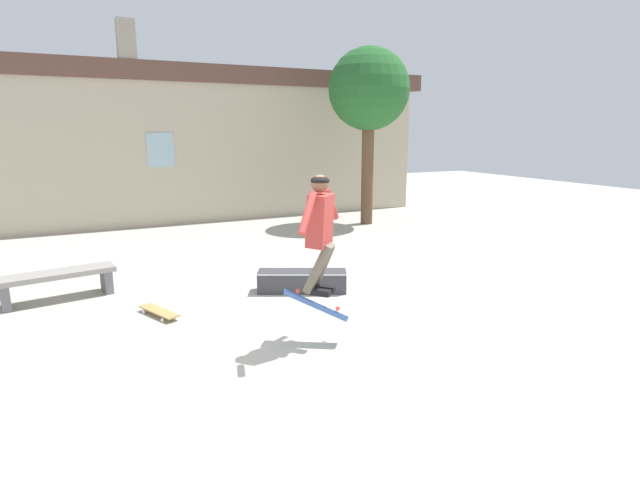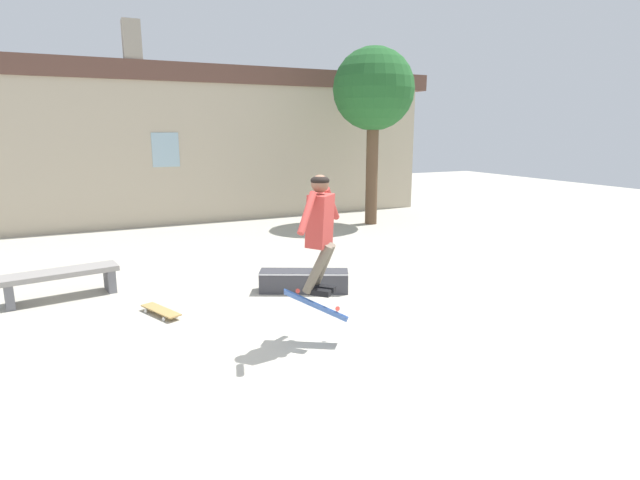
{
  "view_description": "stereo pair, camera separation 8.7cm",
  "coord_description": "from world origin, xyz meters",
  "px_view_note": "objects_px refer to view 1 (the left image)",
  "views": [
    {
      "loc": [
        -2.2,
        -5.2,
        2.56
      ],
      "look_at": [
        0.3,
        -0.03,
        1.29
      ],
      "focal_mm": 28.0,
      "sensor_mm": 36.0,
      "label": 1
    },
    {
      "loc": [
        -2.12,
        -5.24,
        2.56
      ],
      "look_at": [
        0.3,
        -0.03,
        1.29
      ],
      "focal_mm": 28.0,
      "sensor_mm": 36.0,
      "label": 2
    }
  ],
  "objects_px": {
    "skateboard_flipping": "(316,305)",
    "skateboard_resting": "(159,311)",
    "park_bench": "(57,279)",
    "skate_ledge": "(302,281)",
    "skater": "(320,224)",
    "tree_right": "(369,91)"
  },
  "relations": [
    {
      "from": "skate_ledge",
      "to": "skateboard_flipping",
      "type": "height_order",
      "value": "skateboard_flipping"
    },
    {
      "from": "skateboard_flipping",
      "to": "park_bench",
      "type": "bearing_deg",
      "value": 170.14
    },
    {
      "from": "skate_ledge",
      "to": "skater",
      "type": "xyz_separation_m",
      "value": [
        -0.6,
        -1.91,
        1.31
      ]
    },
    {
      "from": "skateboard_flipping",
      "to": "skateboard_resting",
      "type": "xyz_separation_m",
      "value": [
        -1.62,
        1.74,
        -0.4
      ]
    },
    {
      "from": "park_bench",
      "to": "skater",
      "type": "xyz_separation_m",
      "value": [
        2.94,
        -3.16,
        1.15
      ]
    },
    {
      "from": "park_bench",
      "to": "skater",
      "type": "bearing_deg",
      "value": -56.61
    },
    {
      "from": "skate_ledge",
      "to": "skateboard_flipping",
      "type": "xyz_separation_m",
      "value": [
        -0.64,
        -1.87,
        0.3
      ]
    },
    {
      "from": "park_bench",
      "to": "skateboard_flipping",
      "type": "bearing_deg",
      "value": -56.53
    },
    {
      "from": "park_bench",
      "to": "skater",
      "type": "distance_m",
      "value": 4.47
    },
    {
      "from": "tree_right",
      "to": "skate_ledge",
      "type": "relative_size",
      "value": 3.26
    },
    {
      "from": "skater",
      "to": "skateboard_resting",
      "type": "distance_m",
      "value": 2.81
    },
    {
      "from": "park_bench",
      "to": "tree_right",
      "type": "bearing_deg",
      "value": 15.12
    },
    {
      "from": "park_bench",
      "to": "skater",
      "type": "relative_size",
      "value": 1.19
    },
    {
      "from": "skateboard_resting",
      "to": "park_bench",
      "type": "bearing_deg",
      "value": -160.42
    },
    {
      "from": "skateboard_resting",
      "to": "tree_right",
      "type": "bearing_deg",
      "value": 104.12
    },
    {
      "from": "skateboard_flipping",
      "to": "skateboard_resting",
      "type": "distance_m",
      "value": 2.41
    },
    {
      "from": "tree_right",
      "to": "skateboard_resting",
      "type": "bearing_deg",
      "value": -142.38
    },
    {
      "from": "tree_right",
      "to": "park_bench",
      "type": "xyz_separation_m",
      "value": [
        -7.59,
        -3.49,
        -3.23
      ]
    },
    {
      "from": "park_bench",
      "to": "skate_ledge",
      "type": "height_order",
      "value": "park_bench"
    },
    {
      "from": "skater",
      "to": "skateboard_flipping",
      "type": "xyz_separation_m",
      "value": [
        -0.04,
        0.05,
        -1.01
      ]
    },
    {
      "from": "skateboard_flipping",
      "to": "skater",
      "type": "bearing_deg",
      "value": -15.23
    },
    {
      "from": "tree_right",
      "to": "skateboard_resting",
      "type": "relative_size",
      "value": 6.05
    }
  ]
}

